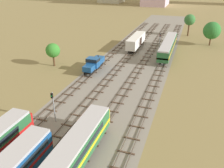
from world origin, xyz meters
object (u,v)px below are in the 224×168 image
at_px(passenger_coach_centre_far, 168,46).
at_px(signal_post_nearest, 53,103).
at_px(diesel_railcar_centre_left_mid, 66,162).
at_px(signal_post_near, 160,41).
at_px(shunter_loco_far_left_midfar, 94,63).
at_px(freight_boxcar_left_farther, 136,41).

height_order(passenger_coach_centre_far, signal_post_nearest, signal_post_nearest).
relative_size(passenger_coach_centre_far, signal_post_nearest, 4.28).
relative_size(diesel_railcar_centre_left_mid, signal_post_near, 3.57).
distance_m(shunter_loco_far_left_midfar, freight_boxcar_left_farther, 22.04).
distance_m(passenger_coach_centre_far, signal_post_near, 2.75).
relative_size(diesel_railcar_centre_left_mid, shunter_loco_far_left_midfar, 2.42).
bearing_deg(shunter_loco_far_left_midfar, passenger_coach_centre_far, 51.01).
distance_m(passenger_coach_centre_far, freight_boxcar_left_farther, 10.39).
xyz_separation_m(freight_boxcar_left_farther, signal_post_near, (7.45, -2.46, 1.18)).
bearing_deg(signal_post_near, freight_boxcar_left_farther, 161.72).
bearing_deg(signal_post_near, shunter_loco_far_left_midfar, -123.17).
relative_size(shunter_loco_far_left_midfar, signal_post_nearest, 1.65).
bearing_deg(freight_boxcar_left_farther, signal_post_near, -18.28).
distance_m(diesel_railcar_centre_left_mid, passenger_coach_centre_far, 50.00).
distance_m(diesel_railcar_centre_left_mid, signal_post_nearest, 12.26).
relative_size(passenger_coach_centre_far, signal_post_near, 3.83).
height_order(diesel_railcar_centre_left_mid, passenger_coach_centre_far, same).
height_order(signal_post_nearest, signal_post_near, signal_post_near).
relative_size(freight_boxcar_left_farther, signal_post_nearest, 2.72).
height_order(shunter_loco_far_left_midfar, signal_post_nearest, signal_post_nearest).
bearing_deg(diesel_railcar_centre_left_mid, freight_boxcar_left_farther, 95.37).
bearing_deg(signal_post_nearest, passenger_coach_centre_far, 72.76).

